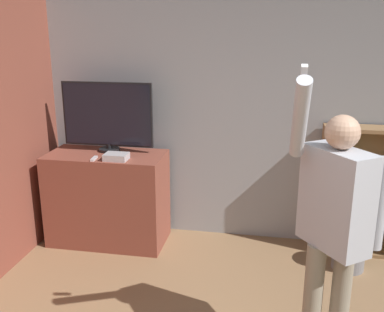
# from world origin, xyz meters

# --- Properties ---
(wall_back) EXTENTS (6.84, 0.09, 2.70)m
(wall_back) POSITION_xyz_m (0.00, 3.09, 1.35)
(wall_back) COLOR #9EA3A8
(wall_back) RESTS_ON ground_plane
(tv_ledge) EXTENTS (1.23, 0.61, 0.99)m
(tv_ledge) POSITION_xyz_m (-1.69, 2.67, 0.49)
(tv_ledge) COLOR brown
(tv_ledge) RESTS_ON ground_plane
(television) EXTENTS (0.97, 0.22, 0.73)m
(television) POSITION_xyz_m (-1.69, 2.79, 1.36)
(television) COLOR black
(television) RESTS_ON tv_ledge
(game_console) EXTENTS (0.23, 0.17, 0.07)m
(game_console) POSITION_xyz_m (-1.51, 2.49, 1.02)
(game_console) COLOR silver
(game_console) RESTS_ON tv_ledge
(remote_loose) EXTENTS (0.05, 0.14, 0.02)m
(remote_loose) POSITION_xyz_m (-1.73, 2.46, 1.00)
(remote_loose) COLOR white
(remote_loose) RESTS_ON tv_ledge
(bookshelf) EXTENTS (0.75, 0.28, 1.33)m
(bookshelf) POSITION_xyz_m (0.81, 2.91, 0.64)
(bookshelf) COLOR #997047
(bookshelf) RESTS_ON ground_plane
(person) EXTENTS (0.62, 0.59, 2.07)m
(person) POSITION_xyz_m (0.43, 1.20, 1.08)
(person) COLOR gray
(person) RESTS_ON ground_plane
(waste_bin) EXTENTS (0.31, 0.31, 0.39)m
(waste_bin) POSITION_xyz_m (0.79, 2.52, 0.19)
(waste_bin) COLOR gray
(waste_bin) RESTS_ON ground_plane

